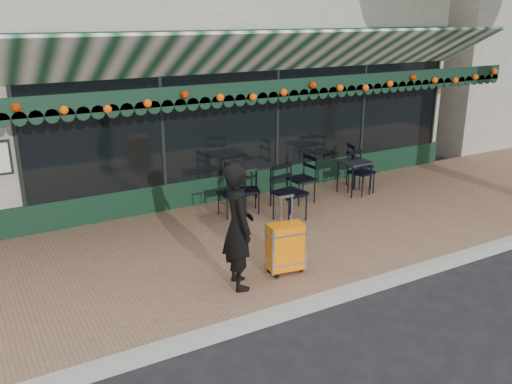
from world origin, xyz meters
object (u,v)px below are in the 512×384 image
woman (238,227)px  cafe_table_a (355,164)px  suitcase (286,248)px  chair_a_left (301,179)px  chair_a_right (360,166)px  chair_b_right (248,191)px  chair_b_left (231,194)px  chair_b_front (290,193)px  chair_a_front (362,173)px  cafe_table_b (251,168)px

woman → cafe_table_a: woman is taller
suitcase → chair_a_left: size_ratio=1.24×
chair_a_right → chair_b_right: 2.76m
chair_a_left → chair_a_right: 1.61m
chair_a_right → chair_b_left: size_ratio=1.15×
suitcase → chair_b_front: suitcase is taller
woman → chair_b_front: woman is taller
chair_b_left → chair_b_front: size_ratio=0.81×
chair_b_front → suitcase: bearing=-133.6°
woman → suitcase: woman is taller
chair_a_right → chair_b_left: 3.11m
chair_a_front → woman: bearing=-161.4°
chair_a_right → chair_b_right: (-2.76, -0.18, -0.06)m
cafe_table_b → chair_a_front: 2.34m
chair_b_left → chair_b_right: chair_b_right is taller
woman → chair_a_front: size_ratio=1.93×
chair_a_front → chair_b_front: size_ratio=0.88×
chair_a_front → chair_b_left: bearing=165.4°
chair_a_front → chair_b_front: (-2.08, -0.55, 0.06)m
chair_b_left → chair_a_right: bearing=91.8°
woman → cafe_table_b: (1.73, 2.75, -0.12)m
cafe_table_a → chair_a_right: size_ratio=0.73×
woman → chair_b_left: size_ratio=2.09×
chair_a_front → chair_b_right: (-2.51, 0.18, -0.03)m
chair_b_right → chair_a_right: bearing=-66.6°
suitcase → chair_b_left: (0.39, 2.42, 0.03)m
cafe_table_a → chair_b_right: chair_b_right is taller
suitcase → cafe_table_a: (3.11, 2.30, 0.23)m
cafe_table_b → woman: bearing=-122.2°
chair_b_front → chair_a_left: bearing=35.7°
chair_a_left → chair_b_right: 1.16m
chair_b_left → chair_b_right: size_ratio=0.98×
suitcase → chair_b_right: (0.73, 2.40, 0.03)m
chair_b_front → chair_a_front: bearing=6.0°
suitcase → cafe_table_a: bearing=45.4°
chair_a_left → chair_b_left: size_ratio=1.13×
chair_a_left → cafe_table_a: bearing=84.0°
cafe_table_a → chair_b_right: 2.39m
cafe_table_b → chair_b_left: size_ratio=0.99×
chair_a_left → chair_a_front: 1.37m
chair_b_right → woman: bearing=168.1°
chair_a_left → suitcase: bearing=-40.3°
suitcase → chair_a_front: size_ratio=1.29×
chair_b_right → chair_b_front: (0.43, -0.73, 0.09)m
cafe_table_b → chair_b_left: 0.74m
cafe_table_b → chair_a_right: size_ratio=0.86×
chair_b_left → cafe_table_b: bearing=116.5°
chair_a_left → chair_a_front: bearing=81.3°
woman → chair_b_front: bearing=-36.8°
chair_a_left → chair_a_front: size_ratio=1.04×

